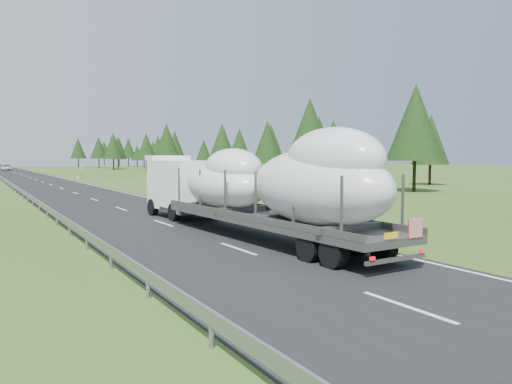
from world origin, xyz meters
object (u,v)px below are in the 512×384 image
highway_sign (82,168)px  boat_truck (251,184)px  distant_car_dark (8,166)px  distant_van (7,168)px

highway_sign → boat_truck: 68.67m
distant_car_dark → distant_van: bearing=-99.2°
boat_truck → distant_car_dark: boat_truck is taller
distant_van → distant_car_dark: size_ratio=1.26×
distant_van → distant_car_dark: (1.49, 21.24, -0.02)m
boat_truck → distant_car_dark: 155.55m
highway_sign → distant_van: highway_sign is taller
boat_truck → distant_van: boat_truck is taller
distant_van → distant_car_dark: distant_van is taller
highway_sign → distant_car_dark: (-6.39, 87.06, -1.03)m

